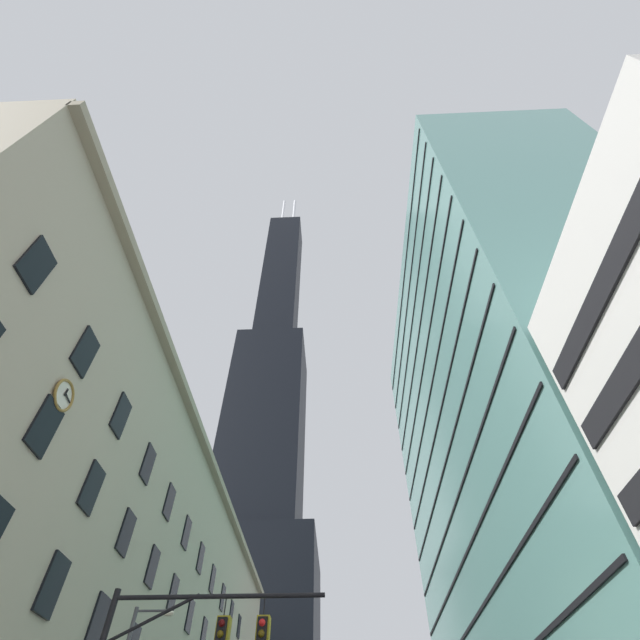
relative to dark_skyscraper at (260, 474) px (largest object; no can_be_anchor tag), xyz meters
name	(u,v)px	position (x,y,z in m)	size (l,w,h in m)	color
station_building	(102,619)	(0.39, -61.61, -46.75)	(14.20, 67.96, 24.54)	#B2A88E
dark_skyscraper	(260,474)	(0.00, 0.00, 0.00)	(28.52, 28.52, 203.77)	black
glass_office_midrise	(521,436)	(37.57, -61.99, -31.45)	(16.94, 45.19, 55.09)	slate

